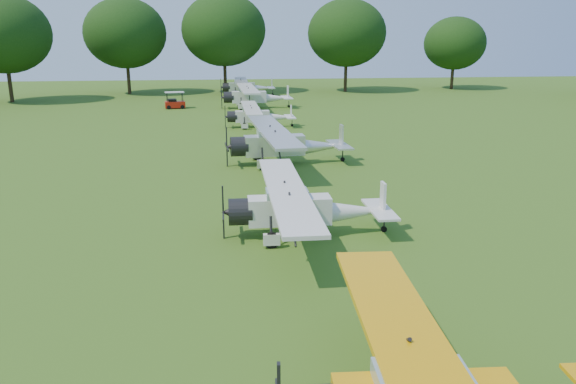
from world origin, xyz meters
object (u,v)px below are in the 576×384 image
aircraft_6 (254,95)px  golf_cart (175,103)px  aircraft_4 (284,142)px  aircraft_5 (258,114)px  aircraft_3 (302,205)px  aircraft_7 (246,86)px

aircraft_6 → golf_cart: aircraft_6 is taller
aircraft_4 → aircraft_6: size_ratio=0.99×
aircraft_5 → golf_cart: bearing=119.8°
aircraft_3 → aircraft_7: bearing=90.0°
aircraft_4 → golf_cart: (-8.43, 27.78, -0.79)m
aircraft_4 → aircraft_6: aircraft_6 is taller
aircraft_4 → aircraft_7: bearing=86.8°
aircraft_4 → aircraft_7: aircraft_4 is taller
aircraft_5 → golf_cart: aircraft_5 is taller
aircraft_3 → aircraft_7: size_ratio=0.95×
aircraft_7 → golf_cart: aircraft_7 is taller
aircraft_3 → aircraft_4: 12.55m
aircraft_3 → golf_cart: aircraft_3 is taller
aircraft_7 → golf_cart: 14.61m
aircraft_4 → aircraft_5: 14.21m
aircraft_4 → aircraft_5: bearing=88.7°
aircraft_3 → aircraft_5: bearing=90.2°
aircraft_3 → aircraft_6: size_ratio=0.88×
aircraft_5 → golf_cart: (-7.86, 13.59, -0.51)m
aircraft_5 → aircraft_7: 25.68m
aircraft_3 → aircraft_7: aircraft_7 is taller
aircraft_6 → golf_cart: 8.48m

